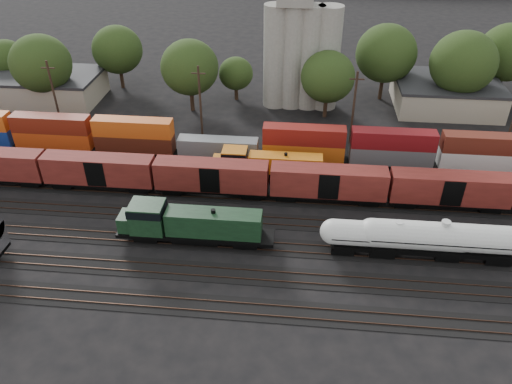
# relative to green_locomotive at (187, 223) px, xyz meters

# --- Properties ---
(ground) EXTENTS (600.00, 600.00, 0.00)m
(ground) POSITION_rel_green_locomotive_xyz_m (8.60, 5.00, -2.78)
(ground) COLOR black
(tracks) EXTENTS (180.00, 33.20, 0.20)m
(tracks) POSITION_rel_green_locomotive_xyz_m (8.60, 5.00, -2.73)
(tracks) COLOR black
(tracks) RESTS_ON ground
(green_locomotive) EXTENTS (18.50, 3.27, 4.90)m
(green_locomotive) POSITION_rel_green_locomotive_xyz_m (0.00, 0.00, 0.00)
(green_locomotive) COLOR black
(green_locomotive) RESTS_ON ground
(tank_car_a) EXTENTS (17.22, 3.08, 4.51)m
(tank_car_a) POSITION_rel_green_locomotive_xyz_m (24.06, -0.00, -0.10)
(tank_car_a) COLOR silver
(tank_car_a) RESTS_ON ground
(tank_car_b) EXTENTS (18.84, 3.37, 4.94)m
(tank_car_b) POSITION_rel_green_locomotive_xyz_m (29.06, -0.00, 0.14)
(tank_car_b) COLOR silver
(tank_car_b) RESTS_ON ground
(orange_locomotive) EXTENTS (17.03, 2.84, 4.26)m
(orange_locomotive) POSITION_rel_green_locomotive_xyz_m (7.91, 15.00, -0.34)
(orange_locomotive) COLOR black
(orange_locomotive) RESTS_ON ground
(boxcar_string) EXTENTS (122.80, 2.90, 4.20)m
(boxcar_string) POSITION_rel_green_locomotive_xyz_m (-6.48, 10.00, 0.34)
(boxcar_string) COLOR black
(boxcar_string) RESTS_ON ground
(container_wall) EXTENTS (180.21, 2.60, 5.80)m
(container_wall) POSITION_rel_green_locomotive_xyz_m (19.03, 20.00, 0.26)
(container_wall) COLOR black
(container_wall) RESTS_ON ground
(grain_silo) EXTENTS (13.40, 5.00, 29.00)m
(grain_silo) POSITION_rel_green_locomotive_xyz_m (11.88, 41.00, 8.48)
(grain_silo) COLOR gray
(grain_silo) RESTS_ON ground
(industrial_sheds) EXTENTS (119.38, 17.26, 5.10)m
(industrial_sheds) POSITION_rel_green_locomotive_xyz_m (15.23, 40.25, -0.22)
(industrial_sheds) COLOR #9E937F
(industrial_sheds) RESTS_ON ground
(tree_band) EXTENTS (163.61, 23.97, 14.42)m
(tree_band) POSITION_rel_green_locomotive_xyz_m (13.76, 42.60, 5.39)
(tree_band) COLOR black
(tree_band) RESTS_ON ground
(utility_poles) EXTENTS (122.20, 0.36, 12.00)m
(utility_poles) POSITION_rel_green_locomotive_xyz_m (8.60, 27.00, 3.43)
(utility_poles) COLOR black
(utility_poles) RESTS_ON ground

